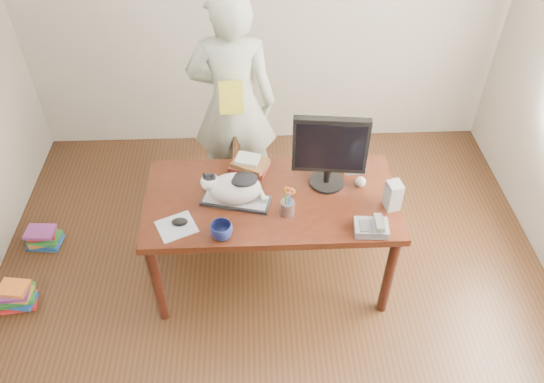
{
  "coord_description": "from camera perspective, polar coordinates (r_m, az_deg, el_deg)",
  "views": [
    {
      "loc": [
        -0.1,
        -1.83,
        3.06
      ],
      "look_at": [
        0.0,
        0.55,
        0.85
      ],
      "focal_mm": 35.0,
      "sensor_mm": 36.0,
      "label": 1
    }
  ],
  "objects": [
    {
      "name": "held_book",
      "position": [
        3.72,
        -4.39,
        10.05
      ],
      "size": [
        0.17,
        0.1,
        0.23
      ],
      "rotation": [
        0.0,
        0.0,
        -0.02
      ],
      "color": "gold",
      "rests_on": "person"
    },
    {
      "name": "pen_cup",
      "position": [
        3.21,
        1.7,
        -1.6
      ],
      "size": [
        0.11,
        0.11,
        0.22
      ],
      "rotation": [
        0.0,
        0.0,
        -0.38
      ],
      "color": "gray",
      "rests_on": "desk"
    },
    {
      "name": "cat",
      "position": [
        3.25,
        -4.22,
        0.46
      ],
      "size": [
        0.42,
        0.27,
        0.24
      ],
      "rotation": [
        0.0,
        0.0,
        -0.25
      ],
      "color": "silver",
      "rests_on": "keyboard"
    },
    {
      "name": "book_stack",
      "position": [
        3.54,
        -2.41,
        2.93
      ],
      "size": [
        0.29,
        0.26,
        0.09
      ],
      "rotation": [
        0.0,
        0.0,
        -0.41
      ],
      "color": "#4F1915",
      "rests_on": "desk"
    },
    {
      "name": "desk",
      "position": [
        3.51,
        -0.09,
        -1.54
      ],
      "size": [
        1.6,
        0.8,
        0.75
      ],
      "color": "black",
      "rests_on": "ground"
    },
    {
      "name": "baseball",
      "position": [
        3.46,
        9.51,
        1.04
      ],
      "size": [
        0.07,
        0.07,
        0.07
      ],
      "rotation": [
        0.0,
        0.0,
        -0.1
      ],
      "color": "beige",
      "rests_on": "desk"
    },
    {
      "name": "room",
      "position": [
        2.51,
        0.53,
        -0.17
      ],
      "size": [
        4.5,
        4.5,
        4.5
      ],
      "color": "black",
      "rests_on": "ground"
    },
    {
      "name": "mouse",
      "position": [
        3.22,
        -9.89,
        -3.22
      ],
      "size": [
        0.12,
        0.1,
        0.04
      ],
      "rotation": [
        0.0,
        0.0,
        0.43
      ],
      "color": "black",
      "rests_on": "mousepad"
    },
    {
      "name": "monitor",
      "position": [
        3.27,
        6.25,
        4.55
      ],
      "size": [
        0.46,
        0.25,
        0.52
      ],
      "rotation": [
        0.0,
        0.0,
        -0.11
      ],
      "color": "black",
      "rests_on": "desk"
    },
    {
      "name": "book_pile_b",
      "position": [
        4.39,
        -23.37,
        -4.54
      ],
      "size": [
        0.26,
        0.2,
        0.15
      ],
      "color": "navy",
      "rests_on": "ground"
    },
    {
      "name": "coffee_mug",
      "position": [
        3.09,
        -5.47,
        -4.23
      ],
      "size": [
        0.17,
        0.17,
        0.11
      ],
      "primitive_type": "imported",
      "rotation": [
        0.0,
        0.0,
        0.35
      ],
      "color": "#0D1337",
      "rests_on": "desk"
    },
    {
      "name": "calculator",
      "position": [
        3.61,
        8.68,
        3.07
      ],
      "size": [
        0.15,
        0.19,
        0.06
      ],
      "rotation": [
        0.0,
        0.0,
        0.03
      ],
      "color": "slate",
      "rests_on": "desk"
    },
    {
      "name": "speaker",
      "position": [
        3.31,
        12.91,
        -0.41
      ],
      "size": [
        0.1,
        0.11,
        0.19
      ],
      "rotation": [
        0.0,
        0.0,
        0.21
      ],
      "color": "gray",
      "rests_on": "desk"
    },
    {
      "name": "person",
      "position": [
        3.96,
        -4.22,
        9.34
      ],
      "size": [
        0.65,
        0.43,
        1.76
      ],
      "primitive_type": "imported",
      "rotation": [
        0.0,
        0.0,
        3.12
      ],
      "color": "silver",
      "rests_on": "ground"
    },
    {
      "name": "book_pile_a",
      "position": [
        4.07,
        -25.81,
        -10.07
      ],
      "size": [
        0.27,
        0.22,
        0.18
      ],
      "color": "#AD181B",
      "rests_on": "ground"
    },
    {
      "name": "mousepad",
      "position": [
        3.22,
        -10.23,
        -3.74
      ],
      "size": [
        0.28,
        0.27,
        0.0
      ],
      "rotation": [
        0.0,
        0.0,
        0.43
      ],
      "color": "#B1B5BE",
      "rests_on": "desk"
    },
    {
      "name": "keyboard",
      "position": [
        3.33,
        -3.9,
        -0.96
      ],
      "size": [
        0.45,
        0.26,
        0.03
      ],
      "rotation": [
        0.0,
        0.0,
        -0.25
      ],
      "color": "black",
      "rests_on": "desk"
    },
    {
      "name": "phone",
      "position": [
        3.19,
        10.71,
        -3.78
      ],
      "size": [
        0.21,
        0.17,
        0.09
      ],
      "rotation": [
        0.0,
        0.0,
        -0.08
      ],
      "color": "slate",
      "rests_on": "desk"
    }
  ]
}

